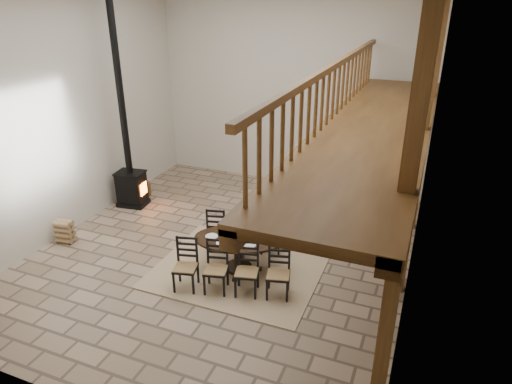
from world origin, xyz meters
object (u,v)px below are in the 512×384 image
at_px(dining_table, 238,255).
at_px(log_basket, 141,189).
at_px(wood_stove, 129,161).
at_px(log_stack, 65,232).

bearing_deg(dining_table, log_basket, 134.31).
xyz_separation_m(wood_stove, log_basket, (-0.15, 0.56, -0.95)).
xyz_separation_m(dining_table, log_basket, (-3.70, 2.25, -0.18)).
xyz_separation_m(dining_table, log_stack, (-3.76, -0.34, -0.11)).
height_order(dining_table, log_stack, dining_table).
bearing_deg(dining_table, wood_stove, 140.16).
bearing_deg(log_basket, log_stack, -91.35).
xyz_separation_m(log_basket, log_stack, (-0.06, -2.58, 0.07)).
bearing_deg(wood_stove, log_basket, 97.49).
bearing_deg(dining_table, log_stack, 170.72).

